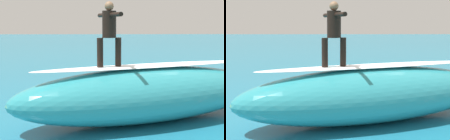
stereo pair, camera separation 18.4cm
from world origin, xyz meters
TOP-DOWN VIEW (x-y plane):
  - ground_plane at (0.00, 0.00)m, footprint 120.00×120.00m
  - wave_crest at (0.11, 1.52)m, footprint 8.03×4.47m
  - wave_foam_lip at (0.11, 1.52)m, footprint 6.48×2.79m
  - surfboard_riding at (1.24, 1.90)m, footprint 1.95×1.13m
  - surfer_riding at (1.24, 1.90)m, footprint 0.65×1.56m
  - surfboard_paddling at (1.01, -1.35)m, footprint 1.37×2.46m
  - surfer_paddling at (0.96, -1.23)m, footprint 0.77×1.58m
  - foam_patch_near at (1.31, 0.69)m, footprint 1.01×1.02m
  - foam_patch_far at (3.75, -2.99)m, footprint 0.89×0.93m

SIDE VIEW (x-z plane):
  - ground_plane at x=0.00m, z-range 0.00..0.00m
  - surfboard_paddling at x=1.01m, z-range 0.00..0.08m
  - foam_patch_far at x=3.75m, z-range 0.00..0.10m
  - foam_patch_near at x=1.31m, z-range 0.00..0.17m
  - surfer_paddling at x=0.96m, z-range 0.06..0.36m
  - wave_crest at x=0.11m, z-range 0.00..1.56m
  - surfboard_riding at x=1.24m, z-range 1.56..1.63m
  - wave_foam_lip at x=0.11m, z-range 1.56..1.64m
  - surfer_riding at x=1.24m, z-range 1.77..3.48m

